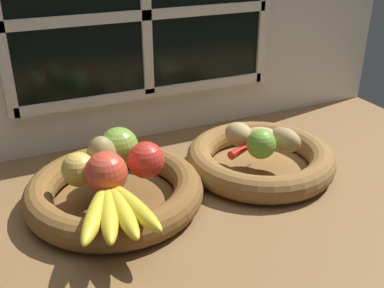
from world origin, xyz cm
name	(u,v)px	position (x,y,z in cm)	size (l,w,h in cm)	color
ground_plane	(195,193)	(0.00, 0.00, -1.50)	(140.00, 90.00, 3.00)	brown
back_wall	(143,27)	(0.00, 29.77, 27.88)	(140.00, 4.60, 55.00)	silver
fruit_bowl_left	(115,192)	(-17.15, 0.66, 2.72)	(34.92, 34.92, 5.80)	brown
fruit_bowl_right	(260,159)	(16.18, 0.66, 2.73)	(32.98, 32.98, 5.80)	brown
apple_red_front	(106,173)	(-19.47, -3.70, 9.73)	(7.87, 7.87, 7.87)	#CC422D
apple_red_right	(146,160)	(-11.05, -1.32, 9.39)	(7.17, 7.17, 7.17)	red
apple_green_back	(119,146)	(-14.26, 5.87, 9.74)	(7.87, 7.87, 7.87)	#7AA338
apple_golden_left	(79,169)	(-23.44, 0.85, 9.06)	(6.52, 6.52, 6.52)	gold
pear_brown	(102,156)	(-18.60, 2.58, 9.93)	(5.73, 5.62, 8.26)	olive
banana_bunch_front	(115,209)	(-20.37, -11.97, 7.37)	(14.71, 19.20, 3.13)	gold
potato_oblong	(239,134)	(12.20, 3.76, 8.33)	(6.87, 5.53, 5.06)	tan
potato_small	(285,140)	(19.71, -2.87, 8.36)	(7.82, 4.75, 5.12)	#A38451
potato_large	(262,137)	(16.18, 0.66, 8.05)	(8.13, 5.44, 4.49)	tan
lime_near	(261,144)	(13.32, -3.62, 8.92)	(6.23, 6.23, 6.23)	#6B9E33
chili_pepper	(252,145)	(13.80, 0.68, 6.74)	(1.88, 1.88, 14.31)	red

